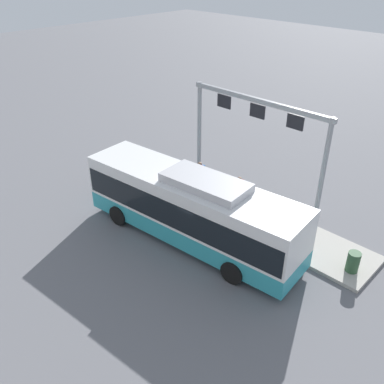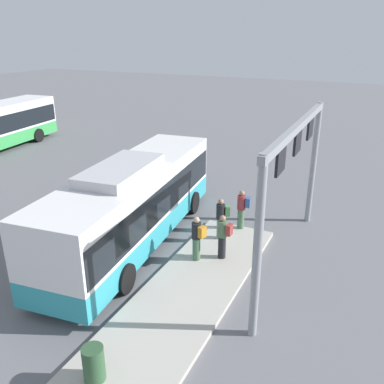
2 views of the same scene
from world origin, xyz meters
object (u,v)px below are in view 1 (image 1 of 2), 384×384
object	(u,v)px
person_waiting_mid	(238,200)
person_waiting_near	(211,185)
trash_bin	(353,262)
person_waiting_far	(239,190)
person_boarding	(200,175)
bus_main	(191,206)

from	to	relation	value
person_waiting_mid	person_waiting_near	bearing A→B (deg)	-79.31
person_waiting_mid	trash_bin	distance (m)	6.01
person_waiting_mid	trash_bin	bearing A→B (deg)	106.44
person_waiting_near	trash_bin	distance (m)	7.91
trash_bin	person_waiting_far	bearing A→B (deg)	-6.17
person_waiting_far	trash_bin	world-z (taller)	person_waiting_far
person_boarding	person_waiting_mid	distance (m)	3.16
bus_main	person_waiting_near	xyz separation A→B (m)	(1.51, -3.03, -0.76)
person_boarding	person_waiting_mid	xyz separation A→B (m)	(-3.10, 0.61, 0.00)
person_boarding	person_waiting_far	xyz separation A→B (m)	(-2.58, -0.17, 0.00)
person_waiting_mid	person_waiting_far	distance (m)	0.93
person_waiting_near	trash_bin	size ratio (longest dim) A/B	1.86
trash_bin	person_waiting_near	bearing A→B (deg)	-0.66
person_waiting_far	trash_bin	xyz separation A→B (m)	(-6.51, 0.70, -0.44)
person_boarding	bus_main	bearing A→B (deg)	26.46
person_waiting_near	trash_bin	bearing A→B (deg)	61.59
bus_main	person_waiting_far	world-z (taller)	bus_main
person_waiting_far	trash_bin	size ratio (longest dim) A/B	1.86
person_boarding	person_waiting_far	bearing A→B (deg)	82.27
person_boarding	trash_bin	bearing A→B (deg)	75.21
person_boarding	person_waiting_near	xyz separation A→B (m)	(-1.19, 0.45, 0.00)
bus_main	person_boarding	xyz separation A→B (m)	(2.71, -3.48, -0.76)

